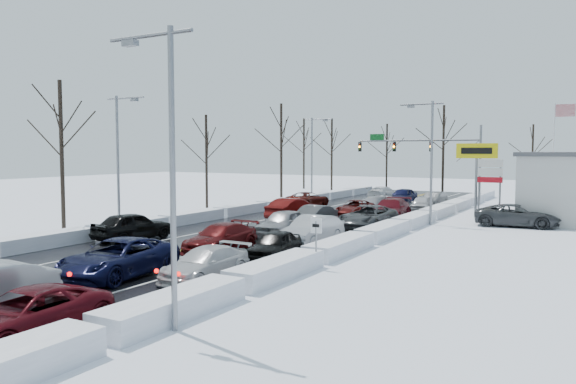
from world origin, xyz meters
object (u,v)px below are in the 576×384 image
Objects in this scene: tires_plus_sign at (477,156)px; oncoming_car_0 at (293,220)px; traffic_signal_mast at (430,150)px; flagpole at (555,145)px.

tires_plus_sign is 1.15× the size of oncoming_car_0.
traffic_signal_mast is 11.90m from flagpole.
tires_plus_sign is 0.60× the size of flagpole.
tires_plus_sign reaches higher than oncoming_car_0.
oncoming_car_0 is (-12.07, -8.60, -4.99)m from tires_plus_sign.
oncoming_car_0 is (-16.74, -22.61, -5.93)m from flagpole.
traffic_signal_mast is 1.33× the size of flagpole.
flagpole reaches higher than oncoming_car_0.
traffic_signal_mast reaches higher than oncoming_car_0.
oncoming_car_0 is (-5.01, -20.60, -5.48)m from traffic_signal_mast.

